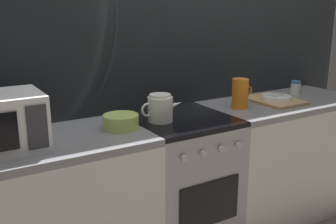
{
  "coord_description": "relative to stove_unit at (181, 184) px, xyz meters",
  "views": [
    {
      "loc": [
        -1.28,
        -1.94,
        1.56
      ],
      "look_at": [
        -0.1,
        0.0,
        0.95
      ],
      "focal_mm": 41.77,
      "sensor_mm": 36.0,
      "label": 1
    }
  ],
  "objects": [
    {
      "name": "counter_right",
      "position": [
        0.9,
        0.0,
        0.0
      ],
      "size": [
        1.2,
        0.6,
        0.9
      ],
      "color": "silver",
      "rests_on": "ground_plane"
    },
    {
      "name": "spice_jar",
      "position": [
        1.14,
        0.11,
        0.5
      ],
      "size": [
        0.08,
        0.08,
        0.1
      ],
      "color": "silver",
      "rests_on": "counter_right"
    },
    {
      "name": "back_wall",
      "position": [
        0.0,
        0.32,
        0.75
      ],
      "size": [
        3.6,
        0.05,
        2.4
      ],
      "color": "gray",
      "rests_on": "ground_plane"
    },
    {
      "name": "stove_unit",
      "position": [
        0.0,
        0.0,
        0.0
      ],
      "size": [
        0.6,
        0.63,
        0.9
      ],
      "color": "#9E9EA3",
      "rests_on": "ground_plane"
    },
    {
      "name": "kettle",
      "position": [
        -0.15,
        0.01,
        0.53
      ],
      "size": [
        0.28,
        0.15,
        0.17
      ],
      "color": "white",
      "rests_on": "stove_unit"
    },
    {
      "name": "counter_left",
      "position": [
        -0.9,
        0.0,
        0.0
      ],
      "size": [
        1.2,
        0.6,
        0.9
      ],
      "color": "silver",
      "rests_on": "ground_plane"
    },
    {
      "name": "dish_pile",
      "position": [
        0.8,
        0.0,
        0.47
      ],
      "size": [
        0.3,
        0.4,
        0.06
      ],
      "color": "tan",
      "rests_on": "counter_right"
    },
    {
      "name": "mixing_bowl",
      "position": [
        -0.41,
        -0.01,
        0.49
      ],
      "size": [
        0.2,
        0.2,
        0.08
      ],
      "primitive_type": "cylinder",
      "color": "#B7D166",
      "rests_on": "counter_left"
    },
    {
      "name": "pitcher",
      "position": [
        0.47,
        0.01,
        0.55
      ],
      "size": [
        0.16,
        0.11,
        0.2
      ],
      "color": "orange",
      "rests_on": "counter_right"
    }
  ]
}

